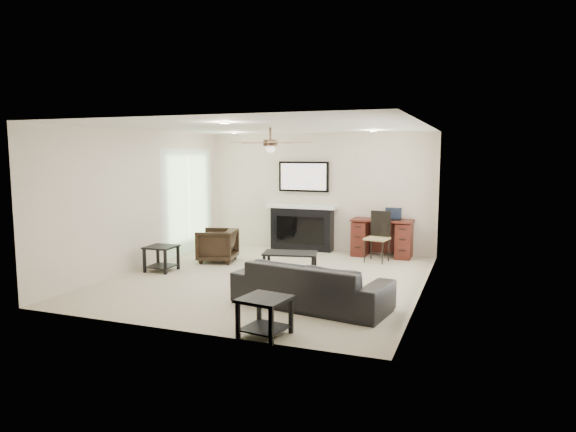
% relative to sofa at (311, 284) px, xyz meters
% --- Properties ---
extents(room_shell, '(5.50, 5.54, 2.52)m').
position_rel_sofa_xyz_m(room_shell, '(-0.98, 1.37, 1.37)').
color(room_shell, beige).
rests_on(room_shell, ground).
extents(sofa, '(2.23, 1.17, 0.62)m').
position_rel_sofa_xyz_m(sofa, '(0.00, 0.00, 0.00)').
color(sofa, black).
rests_on(sofa, ground).
extents(armchair, '(0.83, 0.81, 0.64)m').
position_rel_sofa_xyz_m(armchair, '(-2.60, 2.15, 0.01)').
color(armchair, black).
rests_on(armchair, ground).
extents(coffee_table, '(0.98, 0.68, 0.40)m').
position_rel_sofa_xyz_m(coffee_table, '(-0.90, 1.60, -0.11)').
color(coffee_table, black).
rests_on(coffee_table, ground).
extents(end_table_near, '(0.60, 0.60, 0.45)m').
position_rel_sofa_xyz_m(end_table_near, '(-0.15, -1.25, -0.09)').
color(end_table_near, black).
rests_on(end_table_near, ground).
extents(end_table_left, '(0.52, 0.52, 0.45)m').
position_rel_sofa_xyz_m(end_table_left, '(-3.15, 1.10, -0.09)').
color(end_table_left, black).
rests_on(end_table_left, ground).
extents(fireplace_unit, '(1.52, 0.34, 1.91)m').
position_rel_sofa_xyz_m(fireplace_unit, '(-1.48, 3.87, 0.64)').
color(fireplace_unit, black).
rests_on(fireplace_unit, ground).
extents(desk, '(1.22, 0.56, 0.76)m').
position_rel_sofa_xyz_m(desk, '(0.28, 3.77, 0.07)').
color(desk, '#38140E').
rests_on(desk, ground).
extents(desk_chair, '(0.48, 0.50, 0.97)m').
position_rel_sofa_xyz_m(desk_chair, '(0.28, 3.22, 0.17)').
color(desk_chair, black).
rests_on(desk_chair, ground).
extents(laptop, '(0.33, 0.24, 0.23)m').
position_rel_sofa_xyz_m(laptop, '(0.48, 3.75, 0.56)').
color(laptop, black).
rests_on(laptop, desk).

